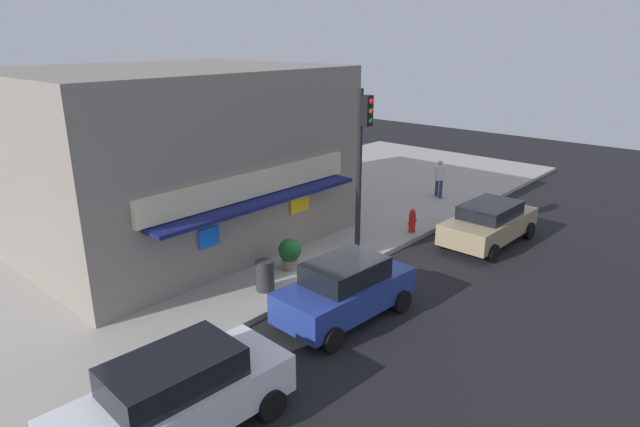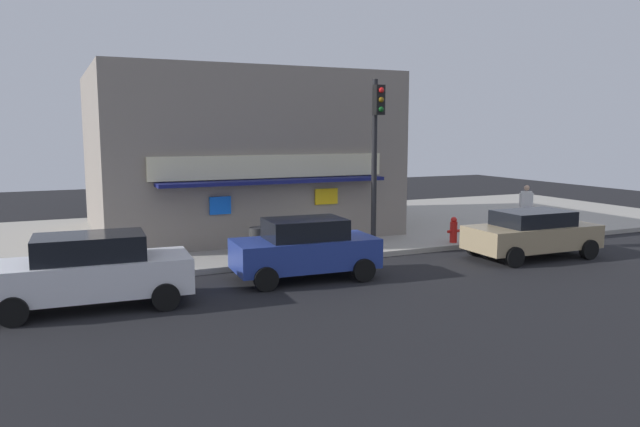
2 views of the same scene
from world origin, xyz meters
The scene contains 12 objects.
ground_plane centered at (0.00, 0.00, 0.00)m, with size 57.82×57.82×0.00m, color black.
sidewalk centered at (0.00, 6.18, 0.09)m, with size 38.55×12.36×0.18m, color #A39E93.
corner_building centered at (-1.25, 7.02, 3.23)m, with size 10.89×9.75×6.11m.
traffic_light centered at (1.65, 0.55, 3.73)m, with size 0.32×0.58×5.58m.
fire_hydrant centered at (4.78, 0.45, 0.62)m, with size 0.50×0.26×0.92m.
trash_can centered at (-2.29, 1.01, 0.64)m, with size 0.54×0.54×0.92m, color #2D2D2D.
pedestrian centered at (9.60, 2.07, 1.12)m, with size 0.52×0.54×1.73m.
potted_plant_by_doorway centered at (-0.23, 2.98, 0.75)m, with size 0.77×0.77×1.02m.
potted_plant_by_window centered at (-0.74, 1.53, 0.74)m, with size 0.73×0.73×1.02m.
parked_car_white centered at (-7.40, -2.09, 0.88)m, with size 4.58×2.17×1.73m.
parked_car_blue centered at (-1.80, -1.61, 0.87)m, with size 4.05×2.13×1.70m.
parked_car_tan centered at (6.02, -2.04, 0.81)m, with size 4.37×2.15×1.54m.
Camera 1 is at (-11.86, -9.67, 7.28)m, focal length 29.97 mm.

